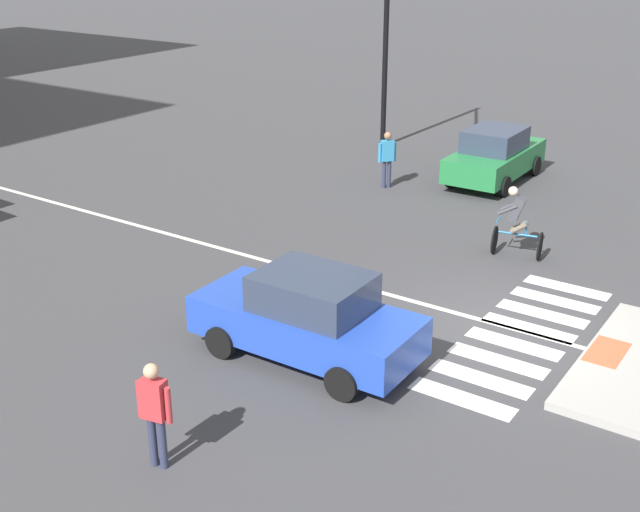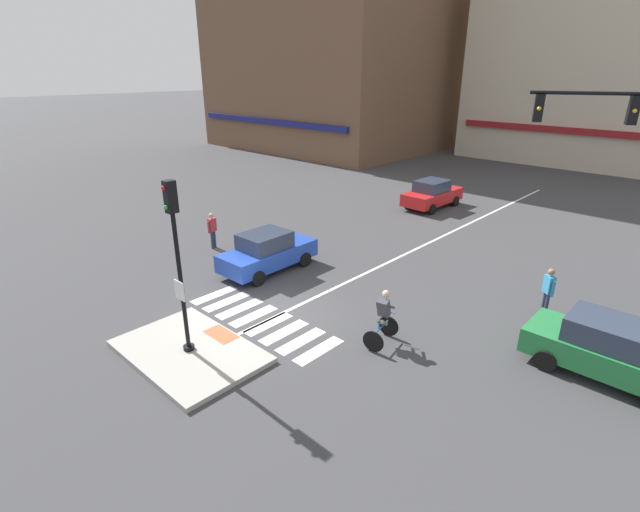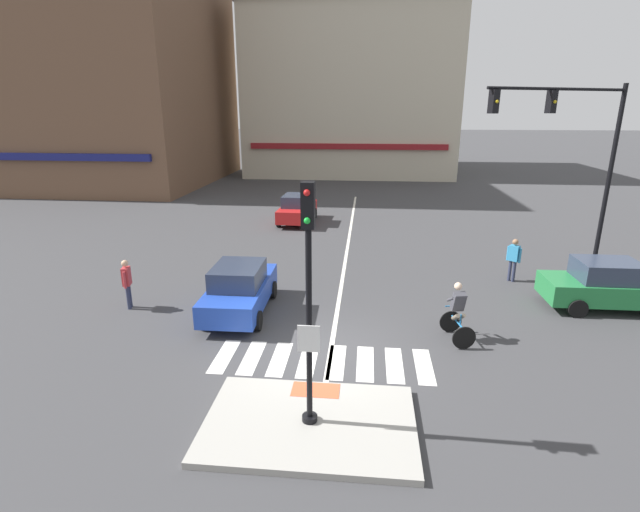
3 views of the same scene
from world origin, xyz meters
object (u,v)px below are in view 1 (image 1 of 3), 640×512
at_px(cyclist, 516,221).
at_px(pedestrian_at_curb_left, 154,407).
at_px(car_green_cross_right, 495,155).
at_px(pedestrian_waiting_far_side, 387,155).
at_px(car_blue_westbound_near, 308,317).
at_px(traffic_light_mast, 381,0).

height_order(cyclist, pedestrian_at_curb_left, cyclist).
relative_size(car_green_cross_right, pedestrian_waiting_far_side, 2.47).
bearing_deg(pedestrian_waiting_far_side, cyclist, -119.93).
xyz_separation_m(cyclist, pedestrian_waiting_far_side, (2.95, 5.12, 0.11)).
relative_size(car_green_cross_right, cyclist, 2.45).
bearing_deg(pedestrian_waiting_far_side, car_green_cross_right, -45.11).
bearing_deg(pedestrian_waiting_far_side, pedestrian_at_curb_left, -163.55).
xyz_separation_m(car_green_cross_right, cyclist, (-5.31, -2.76, 0.06)).
relative_size(car_blue_westbound_near, car_green_cross_right, 1.00).
relative_size(traffic_light_mast, car_blue_westbound_near, 1.76).
bearing_deg(cyclist, pedestrian_waiting_far_side, 60.07).
height_order(traffic_light_mast, pedestrian_at_curb_left, traffic_light_mast).
distance_m(traffic_light_mast, cyclist, 9.66).
relative_size(traffic_light_mast, pedestrian_at_curb_left, 4.36).
distance_m(car_green_cross_right, pedestrian_at_curb_left, 15.78).
xyz_separation_m(traffic_light_mast, car_green_cross_right, (-0.03, -4.11, -4.27)).
distance_m(traffic_light_mast, pedestrian_at_curb_left, 17.21).
distance_m(car_green_cross_right, pedestrian_waiting_far_side, 3.35).
relative_size(cyclist, pedestrian_waiting_far_side, 1.01).
bearing_deg(traffic_light_mast, pedestrian_waiting_far_side, -143.88).
bearing_deg(car_blue_westbound_near, traffic_light_mast, 25.22).
distance_m(cyclist, pedestrian_at_curb_left, 10.46).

